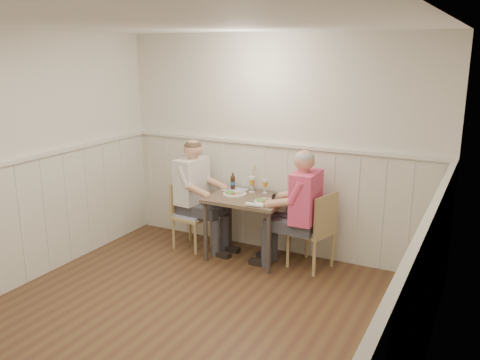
{
  "coord_description": "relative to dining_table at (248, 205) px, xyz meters",
  "views": [
    {
      "loc": [
        2.31,
        -3.22,
        2.42
      ],
      "look_at": [
        -0.18,
        1.64,
        1.0
      ],
      "focal_mm": 38.0,
      "sensor_mm": 36.0,
      "label": 1
    }
  ],
  "objects": [
    {
      "name": "chair_right",
      "position": [
        0.81,
        0.06,
        -0.17
      ],
      "size": [
        0.52,
        0.52,
        0.89
      ],
      "color": "#A28C57",
      "rests_on": "ground"
    },
    {
      "name": "room_shell",
      "position": [
        0.18,
        -1.84,
        0.87
      ],
      "size": [
        4.04,
        4.54,
        2.6
      ],
      "color": "silver",
      "rests_on": "ground"
    },
    {
      "name": "beer_glass_b",
      "position": [
        -0.04,
        0.2,
        0.23
      ],
      "size": [
        0.08,
        0.08,
        0.19
      ],
      "color": "silver",
      "rests_on": "dining_table"
    },
    {
      "name": "dining_table",
      "position": [
        0.0,
        0.0,
        0.0
      ],
      "size": [
        0.9,
        0.7,
        0.75
      ],
      "color": "brown",
      "rests_on": "ground"
    },
    {
      "name": "ground_plane",
      "position": [
        0.18,
        -1.84,
        -0.65
      ],
      "size": [
        4.5,
        4.5,
        0.0
      ],
      "primitive_type": "plane",
      "color": "#4C2E1F"
    },
    {
      "name": "beer_bottle",
      "position": [
        -0.31,
        0.21,
        0.2
      ],
      "size": [
        0.06,
        0.06,
        0.21
      ],
      "color": "#311E0F",
      "rests_on": "dining_table"
    },
    {
      "name": "plate_diner",
      "position": [
        -0.2,
        0.0,
        0.12
      ],
      "size": [
        0.27,
        0.27,
        0.07
      ],
      "color": "white",
      "rests_on": "dining_table"
    },
    {
      "name": "diner_cream",
      "position": [
        -0.73,
        0.01,
        -0.07
      ],
      "size": [
        0.67,
        0.46,
        1.39
      ],
      "color": "#3F3F47",
      "rests_on": "ground"
    },
    {
      "name": "rolled_napkin",
      "position": [
        0.23,
        -0.31,
        0.12
      ],
      "size": [
        0.2,
        0.06,
        0.04
      ],
      "color": "white",
      "rests_on": "dining_table"
    },
    {
      "name": "gingham_mat",
      "position": [
        -0.27,
        0.2,
        0.11
      ],
      "size": [
        0.3,
        0.25,
        0.01
      ],
      "color": "#6474B9",
      "rests_on": "dining_table"
    },
    {
      "name": "chair_left",
      "position": [
        -0.8,
        -0.02,
        -0.2
      ],
      "size": [
        0.42,
        0.42,
        0.83
      ],
      "color": "#A28C57",
      "rests_on": "ground"
    },
    {
      "name": "beer_glass_a",
      "position": [
        0.11,
        0.24,
        0.21
      ],
      "size": [
        0.07,
        0.07,
        0.17
      ],
      "color": "silver",
      "rests_on": "dining_table"
    },
    {
      "name": "plate_man",
      "position": [
        0.26,
        -0.1,
        0.12
      ],
      "size": [
        0.25,
        0.25,
        0.06
      ],
      "color": "white",
      "rests_on": "dining_table"
    },
    {
      "name": "man_in_pink",
      "position": [
        0.68,
        -0.04,
        -0.06
      ],
      "size": [
        0.64,
        0.45,
        1.4
      ],
      "color": "#3F3F47",
      "rests_on": "ground"
    },
    {
      "name": "wainscot",
      "position": [
        0.18,
        -1.15,
        0.04
      ],
      "size": [
        4.0,
        4.49,
        1.34
      ],
      "color": "silver",
      "rests_on": "ground"
    },
    {
      "name": "grass_vase",
      "position": [
        -0.09,
        0.31,
        0.25
      ],
      "size": [
        0.04,
        0.04,
        0.33
      ],
      "color": "silver",
      "rests_on": "dining_table"
    }
  ]
}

